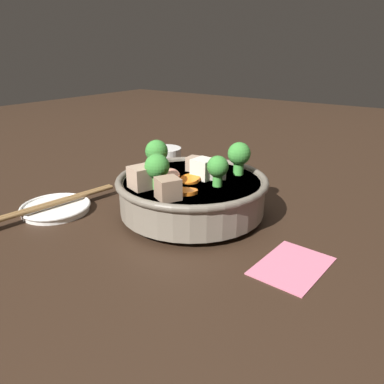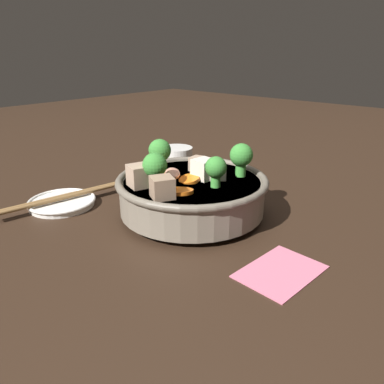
{
  "view_description": "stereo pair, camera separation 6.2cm",
  "coord_description": "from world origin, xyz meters",
  "px_view_note": "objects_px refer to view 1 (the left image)",
  "views": [
    {
      "loc": [
        -0.47,
        -0.34,
        0.27
      ],
      "look_at": [
        0.0,
        0.0,
        0.04
      ],
      "focal_mm": 35.0,
      "sensor_mm": 36.0,
      "label": 1
    },
    {
      "loc": [
        -0.43,
        -0.38,
        0.27
      ],
      "look_at": [
        0.0,
        0.0,
        0.04
      ],
      "focal_mm": 35.0,
      "sensor_mm": 36.0,
      "label": 2
    }
  ],
  "objects_px": {
    "side_saucer": "(56,208)",
    "chopsticks_pair": "(55,203)",
    "tea_cup": "(165,160)",
    "stirfry_bowl": "(192,190)"
  },
  "relations": [
    {
      "from": "side_saucer",
      "to": "chopsticks_pair",
      "type": "relative_size",
      "value": 0.52
    },
    {
      "from": "tea_cup",
      "to": "chopsticks_pair",
      "type": "bearing_deg",
      "value": 177.29
    },
    {
      "from": "tea_cup",
      "to": "chopsticks_pair",
      "type": "distance_m",
      "value": 0.29
    },
    {
      "from": "side_saucer",
      "to": "chopsticks_pair",
      "type": "distance_m",
      "value": 0.01
    },
    {
      "from": "stirfry_bowl",
      "to": "chopsticks_pair",
      "type": "relative_size",
      "value": 1.1
    },
    {
      "from": "tea_cup",
      "to": "chopsticks_pair",
      "type": "height_order",
      "value": "tea_cup"
    },
    {
      "from": "side_saucer",
      "to": "tea_cup",
      "type": "bearing_deg",
      "value": -2.71
    },
    {
      "from": "chopsticks_pair",
      "to": "side_saucer",
      "type": "bearing_deg",
      "value": 90.0
    },
    {
      "from": "stirfry_bowl",
      "to": "chopsticks_pair",
      "type": "distance_m",
      "value": 0.24
    },
    {
      "from": "stirfry_bowl",
      "to": "tea_cup",
      "type": "relative_size",
      "value": 3.48
    }
  ]
}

